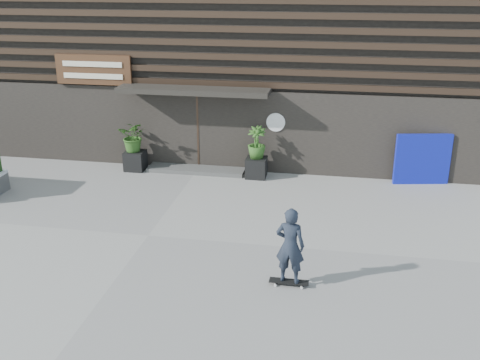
% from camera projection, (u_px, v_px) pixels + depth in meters
% --- Properties ---
extents(ground, '(80.00, 80.00, 0.00)m').
position_uv_depth(ground, '(148.00, 236.00, 13.30)').
color(ground, gray).
rests_on(ground, ground).
extents(entrance_step, '(3.00, 0.80, 0.12)m').
position_uv_depth(entrance_step, '(197.00, 169.00, 17.52)').
color(entrance_step, '#454543').
rests_on(entrance_step, ground).
extents(planter_pot_left, '(0.60, 0.60, 0.60)m').
position_uv_depth(planter_pot_left, '(135.00, 160.00, 17.57)').
color(planter_pot_left, black).
rests_on(planter_pot_left, ground).
extents(bamboo_left, '(0.86, 0.75, 0.96)m').
position_uv_depth(bamboo_left, '(134.00, 136.00, 17.30)').
color(bamboo_left, '#2D591E').
rests_on(bamboo_left, planter_pot_left).
extents(planter_pot_right, '(0.60, 0.60, 0.60)m').
position_uv_depth(planter_pot_right, '(256.00, 168.00, 16.94)').
color(planter_pot_right, black).
rests_on(planter_pot_right, ground).
extents(bamboo_right, '(0.54, 0.54, 0.96)m').
position_uv_depth(bamboo_right, '(257.00, 143.00, 16.67)').
color(bamboo_right, '#2D591E').
rests_on(bamboo_right, planter_pot_right).
extents(blue_tarp, '(1.58, 0.43, 1.49)m').
position_uv_depth(blue_tarp, '(422.00, 159.00, 16.27)').
color(blue_tarp, '#0C14A1').
rests_on(blue_tarp, ground).
extents(building, '(18.00, 11.00, 8.00)m').
position_uv_depth(building, '(229.00, 23.00, 21.09)').
color(building, black).
rests_on(building, ground).
extents(skateboarder, '(0.78, 0.44, 1.65)m').
position_uv_depth(skateboarder, '(290.00, 246.00, 10.92)').
color(skateboarder, black).
rests_on(skateboarder, ground).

